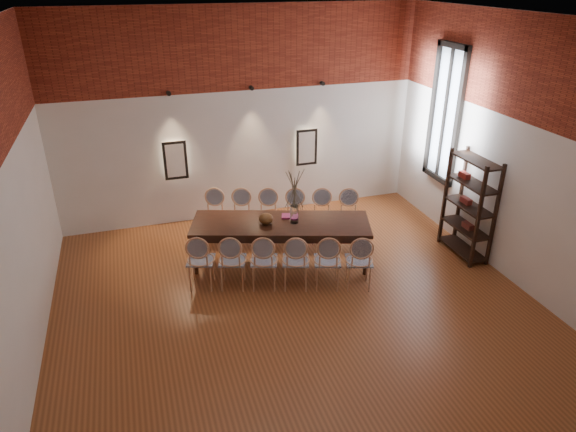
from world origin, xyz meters
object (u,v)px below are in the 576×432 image
object	(u,v)px
chair_near_a	(201,260)
chair_far_f	(349,218)
chair_near_e	(327,260)
bowl	(266,219)
chair_far_e	(322,218)
shelving_rack	(469,206)
vase	(294,214)
dining_table	(281,242)
chair_far_c	(268,218)
chair_near_f	(359,260)
chair_far_d	(295,218)
chair_near_c	(264,260)
chair_near_b	(232,260)
chair_far_a	(214,218)
chair_near_d	(296,260)
chair_far_b	(241,218)
book	(289,216)

from	to	relation	value
chair_near_a	chair_far_f	xyz separation A→B (m)	(2.79, 0.68, 0.00)
chair_near_e	bowl	size ratio (longest dim) A/B	3.92
chair_far_e	shelving_rack	xyz separation A→B (m)	(2.21, -1.15, 0.43)
vase	bowl	size ratio (longest dim) A/B	1.25
dining_table	bowl	bearing A→B (deg)	-168.16
dining_table	chair_far_c	size ratio (longest dim) A/B	3.12
chair_near_e	chair_far_e	size ratio (longest dim) A/B	1.00
chair_near_f	chair_far_d	world-z (taller)	same
chair_near_c	chair_far_f	world-z (taller)	same
chair_near_b	chair_far_a	xyz separation A→B (m)	(-0.00, 1.58, 0.00)
chair_near_a	chair_near_e	xyz separation A→B (m)	(1.86, -0.60, 0.00)
chair_near_d	chair_far_b	world-z (taller)	same
chair_far_c	book	xyz separation A→B (m)	(0.20, -0.64, 0.30)
chair_near_b	chair_near_c	distance (m)	0.49
chair_near_b	bowl	world-z (taller)	chair_near_b
chair_near_f	vase	world-z (taller)	vase
chair_far_b	bowl	world-z (taller)	chair_far_b
chair_near_c	chair_near_e	distance (m)	0.98
chair_near_c	vase	distance (m)	0.98
book	bowl	bearing A→B (deg)	-164.53
chair_near_b	chair_far_b	bearing A→B (deg)	90.00
chair_near_f	shelving_rack	distance (m)	2.29
chair_near_f	chair_far_f	distance (m)	1.50
chair_near_d	chair_near_f	size ratio (longest dim) A/B	1.00
chair_near_f	book	world-z (taller)	chair_near_f
chair_near_a	chair_far_e	distance (m)	2.47
chair_far_a	chair_far_f	distance (m)	2.44
dining_table	chair_far_e	xyz separation A→B (m)	(0.93, 0.49, 0.09)
shelving_rack	bowl	bearing A→B (deg)	168.40
chair_far_e	chair_far_f	world-z (taller)	same
chair_near_b	chair_near_c	bearing A→B (deg)	-0.00
chair_far_f	dining_table	bearing A→B (deg)	31.59
chair_near_e	chair_far_b	distance (m)	2.10
chair_near_c	vase	bearing A→B (deg)	58.02
chair_far_f	shelving_rack	bearing A→B (deg)	168.08
chair_near_b	chair_far_e	xyz separation A→B (m)	(1.86, 0.98, 0.00)
chair_near_e	dining_table	bearing A→B (deg)	134.30
chair_near_a	book	size ratio (longest dim) A/B	3.62
dining_table	chair_far_c	bearing A→B (deg)	108.02
chair_near_a	bowl	size ratio (longest dim) A/B	3.92
chair_near_e	bowl	world-z (taller)	chair_near_e
chair_far_a	bowl	xyz separation A→B (m)	(0.69, -1.07, 0.37)
chair_near_c	chair_far_c	xyz separation A→B (m)	(0.46, 1.43, 0.00)
chair_near_d	book	bearing A→B (deg)	96.02
dining_table	chair_far_c	world-z (taller)	chair_far_c
chair_far_f	bowl	xyz separation A→B (m)	(-1.64, -0.31, 0.37)
vase	shelving_rack	bearing A→B (deg)	-11.49
chair_far_b	chair_far_f	world-z (taller)	same
chair_near_a	chair_far_f	bearing A→B (deg)	31.59
chair_near_a	bowl	distance (m)	1.26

